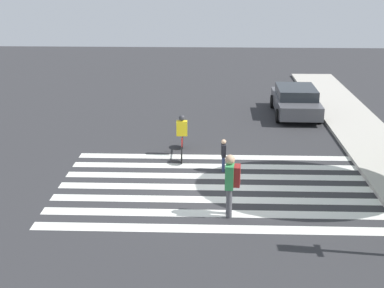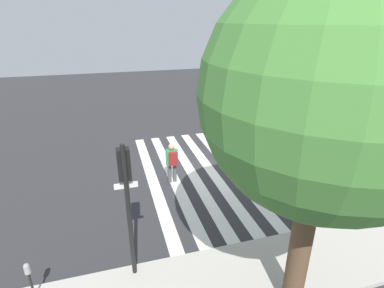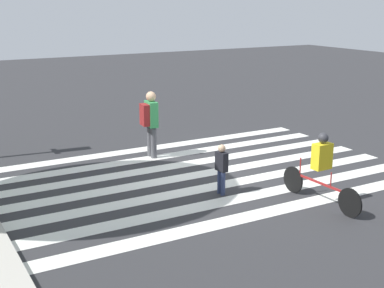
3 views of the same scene
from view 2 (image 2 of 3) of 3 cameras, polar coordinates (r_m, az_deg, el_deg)
The scene contains 9 objects.
ground_plane at distance 14.33m, azimuth 3.74°, elevation -5.27°, with size 60.00×60.00×0.00m, color #2D2D30.
sidewalk_curb at distance 9.77m, azimuth 17.04°, elevation -21.59°, with size 36.00×2.50×0.14m.
crosswalk_stripes at distance 14.33m, azimuth 3.74°, elevation -5.25°, with size 6.12×10.00×0.01m.
traffic_light at distance 7.78m, azimuth -12.42°, elevation -7.96°, with size 0.60×0.50×4.06m.
parking_meter at distance 8.96m, azimuth -28.70°, elevation -20.89°, with size 0.15×0.15×1.29m.
street_tree at distance 6.12m, azimuth 24.39°, elevation 8.48°, with size 4.84×4.84×7.90m.
pedestrian_child_with_backpack at distance 12.96m, azimuth -3.80°, elevation -3.13°, with size 0.53×0.45×1.84m.
pedestrian_adult_tall_backpack at distance 14.30m, azimuth 9.70°, elevation -2.73°, with size 0.33×0.17×1.15m.
cyclist_near_curb at distance 16.10m, azimuth 12.43°, elevation 0.85°, with size 2.28×0.41×1.57m.
Camera 2 is at (4.39, 11.85, 6.77)m, focal length 28.00 mm.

